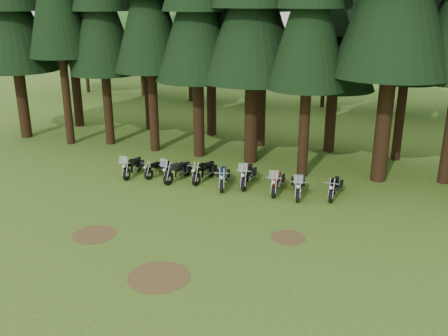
# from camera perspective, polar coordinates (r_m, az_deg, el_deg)

# --- Properties ---
(ground) EXTENTS (120.00, 120.00, 0.00)m
(ground) POSITION_cam_1_polar(r_m,az_deg,el_deg) (21.36, -4.85, -6.60)
(ground) COLOR #3A5D1B
(ground) RESTS_ON ground
(pine_back_4) EXTENTS (4.94, 4.94, 13.78)m
(pine_back_4) POSITION_cam_1_polar(r_m,az_deg,el_deg) (30.94, 12.90, 16.73)
(pine_back_4) COLOR #311E10
(pine_back_4) RESTS_ON ground
(decid_0) EXTENTS (8.00, 7.78, 10.00)m
(decid_0) POSITION_cam_1_polar(r_m,az_deg,el_deg) (52.52, -15.61, 14.64)
(decid_0) COLOR #311E10
(decid_0) RESTS_ON ground
(decid_1) EXTENTS (7.91, 7.69, 9.88)m
(decid_1) POSITION_cam_1_polar(r_m,az_deg,el_deg) (49.66, -9.31, 14.79)
(decid_1) COLOR #311E10
(decid_1) RESTS_ON ground
(decid_2) EXTENTS (6.72, 6.53, 8.40)m
(decid_2) POSITION_cam_1_polar(r_m,az_deg,el_deg) (46.36, -3.70, 13.62)
(decid_2) COLOR #311E10
(decid_2) RESTS_ON ground
(decid_3) EXTENTS (6.12, 5.95, 7.65)m
(decid_3) POSITION_cam_1_polar(r_m,az_deg,el_deg) (44.72, 3.38, 12.87)
(decid_3) COLOR #311E10
(decid_3) RESTS_ON ground
(decid_4) EXTENTS (5.93, 5.76, 7.41)m
(decid_4) POSITION_cam_1_polar(r_m,az_deg,el_deg) (44.48, 11.80, 12.30)
(decid_4) COLOR #311E10
(decid_4) RESTS_ON ground
(decid_5) EXTENTS (8.45, 8.21, 10.56)m
(decid_5) POSITION_cam_1_polar(r_m,az_deg,el_deg) (43.18, 20.90, 13.79)
(decid_5) COLOR #311E10
(decid_5) RESTS_ON ground
(dirt_patch_0) EXTENTS (1.80, 1.80, 0.01)m
(dirt_patch_0) POSITION_cam_1_polar(r_m,az_deg,el_deg) (21.21, -14.61, -7.36)
(dirt_patch_0) COLOR #4C3D1E
(dirt_patch_0) RESTS_ON ground
(dirt_patch_1) EXTENTS (1.40, 1.40, 0.01)m
(dirt_patch_1) POSITION_cam_1_polar(r_m,az_deg,el_deg) (20.45, 7.36, -7.89)
(dirt_patch_1) COLOR #4C3D1E
(dirt_patch_1) RESTS_ON ground
(dirt_patch_2) EXTENTS (2.20, 2.20, 0.01)m
(dirt_patch_2) POSITION_cam_1_polar(r_m,az_deg,el_deg) (17.81, -7.45, -12.24)
(dirt_patch_2) COLOR #4C3D1E
(dirt_patch_2) RESTS_ON ground
(motorcycle_0) EXTENTS (0.54, 2.27, 1.43)m
(motorcycle_0) POSITION_cam_1_polar(r_m,az_deg,el_deg) (27.45, -10.41, 0.10)
(motorcycle_0) COLOR black
(motorcycle_0) RESTS_ON ground
(motorcycle_1) EXTENTS (0.71, 1.90, 0.79)m
(motorcycle_1) POSITION_cam_1_polar(r_m,az_deg,el_deg) (27.14, -7.55, -0.12)
(motorcycle_1) COLOR black
(motorcycle_1) RESTS_ON ground
(motorcycle_2) EXTENTS (0.75, 2.37, 1.49)m
(motorcycle_2) POSITION_cam_1_polar(r_m,az_deg,el_deg) (26.38, -5.33, -0.39)
(motorcycle_2) COLOR black
(motorcycle_2) RESTS_ON ground
(motorcycle_3) EXTENTS (0.42, 2.34, 0.95)m
(motorcycle_3) POSITION_cam_1_polar(r_m,az_deg,el_deg) (26.26, -2.31, -0.44)
(motorcycle_3) COLOR black
(motorcycle_3) RESTS_ON ground
(motorcycle_4) EXTENTS (0.83, 2.25, 0.94)m
(motorcycle_4) POSITION_cam_1_polar(r_m,az_deg,el_deg) (25.39, -0.15, -1.12)
(motorcycle_4) COLOR black
(motorcycle_4) RESTS_ON ground
(motorcycle_5) EXTENTS (0.62, 2.47, 1.55)m
(motorcycle_5) POSITION_cam_1_polar(r_m,az_deg,el_deg) (25.62, 2.65, -0.87)
(motorcycle_5) COLOR black
(motorcycle_5) RESTS_ON ground
(motorcycle_6) EXTENTS (0.60, 2.38, 1.49)m
(motorcycle_6) POSITION_cam_1_polar(r_m,az_deg,el_deg) (24.85, 5.98, -1.64)
(motorcycle_6) COLOR black
(motorcycle_6) RESTS_ON ground
(motorcycle_7) EXTENTS (0.77, 2.33, 1.47)m
(motorcycle_7) POSITION_cam_1_polar(r_m,az_deg,el_deg) (24.49, 8.44, -2.08)
(motorcycle_7) COLOR black
(motorcycle_7) RESTS_ON ground
(motorcycle_8) EXTENTS (0.31, 2.19, 0.89)m
(motorcycle_8) POSITION_cam_1_polar(r_m,az_deg,el_deg) (24.70, 12.47, -2.23)
(motorcycle_8) COLOR black
(motorcycle_8) RESTS_ON ground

